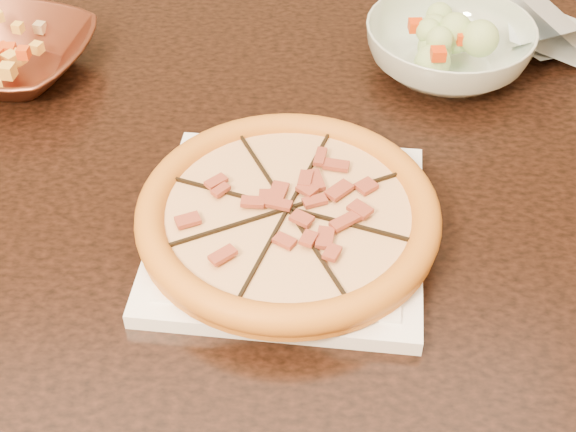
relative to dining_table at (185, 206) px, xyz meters
name	(u,v)px	position (x,y,z in m)	size (l,w,h in m)	color
dining_table	(185,206)	(0.00, 0.00, 0.00)	(1.51, 1.03, 0.75)	black
plate	(288,229)	(0.13, -0.15, 0.11)	(0.32, 0.32, 0.02)	white
pizza	(288,213)	(0.13, -0.15, 0.13)	(0.31, 0.31, 0.03)	#BF6722
bronze_bowl	(9,57)	(-0.23, 0.16, 0.12)	(0.21, 0.21, 0.05)	brown
mixed_dish	(0,30)	(-0.23, 0.16, 0.16)	(0.08, 0.11, 0.03)	tan
salad_bowl	(448,48)	(0.35, 0.15, 0.13)	(0.22, 0.22, 0.07)	silver
salad	(452,13)	(0.34, 0.15, 0.18)	(0.08, 0.11, 0.04)	#C0E89D
cling_film	(560,36)	(0.51, 0.19, 0.12)	(0.14, 0.12, 0.05)	silver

